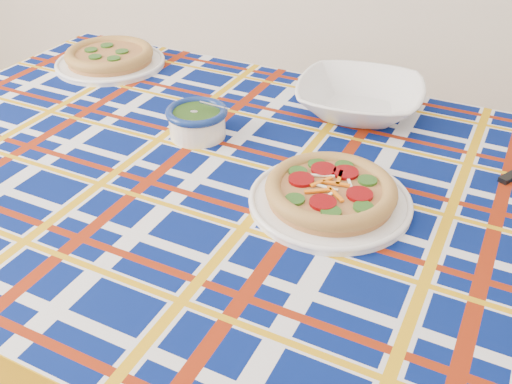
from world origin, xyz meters
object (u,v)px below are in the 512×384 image
(dining_table, at_px, (243,210))
(pesto_bowl, at_px, (197,119))
(serving_bowl, at_px, (359,98))
(main_focaccia_plate, at_px, (331,191))

(dining_table, distance_m, pesto_bowl, 0.24)
(dining_table, height_order, serving_bowl, serving_bowl)
(dining_table, bearing_deg, serving_bowl, 72.97)
(dining_table, relative_size, serving_bowl, 6.31)
(main_focaccia_plate, height_order, serving_bowl, serving_bowl)
(main_focaccia_plate, bearing_deg, serving_bowl, 88.82)
(pesto_bowl, relative_size, serving_bowl, 0.46)
(dining_table, height_order, main_focaccia_plate, main_focaccia_plate)
(main_focaccia_plate, xyz_separation_m, pesto_bowl, (-0.33, 0.19, 0.01))
(main_focaccia_plate, bearing_deg, pesto_bowl, 150.01)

